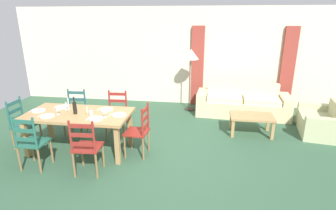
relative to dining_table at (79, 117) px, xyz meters
The scene contains 34 objects.
ground_plane 1.64m from the dining_table, ahead, with size 9.60×9.60×0.02m, color #31543C.
wall_far 3.70m from the dining_table, 65.66° to the left, with size 9.60×0.16×2.70m, color beige.
curtain_panel_left 3.78m from the dining_table, 57.55° to the left, with size 0.35×0.08×2.20m, color #98382F.
curtain_panel_right 5.46m from the dining_table, 35.68° to the left, with size 0.35×0.08×2.20m, color #98382F.
dining_table is the anchor object (origin of this frame).
dining_chair_near_left 0.89m from the dining_table, 123.71° to the right, with size 0.43×0.41×0.96m.
dining_chair_near_right 0.90m from the dining_table, 57.63° to the right, with size 0.45×0.43×0.96m.
dining_chair_far_left 0.88m from the dining_table, 121.15° to the left, with size 0.44×0.42×0.96m.
dining_chair_far_right 0.91m from the dining_table, 58.78° to the left, with size 0.44×0.42×0.96m.
dining_chair_head_west 1.17m from the dining_table, behind, with size 0.40×0.42×0.96m.
dining_chair_head_east 1.16m from the dining_table, ahead, with size 0.42×0.44×0.96m.
dinner_plate_near_left 0.52m from the dining_table, 150.95° to the right, with size 0.24×0.24×0.02m, color white.
fork_near_left 0.66m from the dining_table, 157.38° to the right, with size 0.02×0.17×0.01m, color silver.
dinner_plate_near_right 0.52m from the dining_table, 29.05° to the right, with size 0.24×0.24×0.02m, color white.
fork_near_right 0.40m from the dining_table, 39.81° to the right, with size 0.02×0.17×0.01m, color silver.
dinner_plate_far_left 0.52m from the dining_table, 150.95° to the left, with size 0.24×0.24×0.02m, color white.
fork_far_left 0.66m from the dining_table, 157.38° to the left, with size 0.02×0.17×0.01m, color silver.
dinner_plate_far_right 0.52m from the dining_table, 29.05° to the left, with size 0.24×0.24×0.02m, color white.
fork_far_right 0.40m from the dining_table, 39.81° to the left, with size 0.02×0.17×0.01m, color silver.
dinner_plate_head_west 0.79m from the dining_table, behind, with size 0.24×0.24×0.02m, color white.
fork_head_west 0.93m from the dining_table, behind, with size 0.02×0.17×0.01m, color silver.
dinner_plate_head_east 0.79m from the dining_table, ahead, with size 0.24×0.24×0.02m, color white.
fork_head_east 0.64m from the dining_table, ahead, with size 0.02×0.17×0.01m, color silver.
wine_bottle 0.21m from the dining_table, 126.64° to the right, with size 0.07×0.07×0.32m.
wine_glass_near_left 0.39m from the dining_table, 157.61° to the right, with size 0.06×0.06×0.16m.
wine_glass_near_right 0.62m from the dining_table, 13.97° to the right, with size 0.06×0.06×0.16m.
wine_glass_far_left 0.39m from the dining_table, 154.66° to the left, with size 0.06×0.06×0.16m.
coffee_cup_primary 0.33m from the dining_table, 16.27° to the right, with size 0.07×0.07×0.09m, color beige.
candle_tall 0.25m from the dining_table, behind, with size 0.05×0.05×0.27m.
candle_short 0.24m from the dining_table, 11.31° to the right, with size 0.05×0.05×0.14m.
couch 4.07m from the dining_table, 37.34° to the left, with size 2.32×0.94×0.80m.
coffee_table 3.52m from the dining_table, 20.73° to the left, with size 0.90×0.56×0.42m.
armchair_upholstered 5.07m from the dining_table, 17.05° to the left, with size 0.97×1.27×0.72m.
standing_lamp 3.32m from the dining_table, 54.75° to the left, with size 0.40×0.40×1.64m.
Camera 1 is at (0.80, -4.30, 2.41)m, focal length 28.53 mm.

